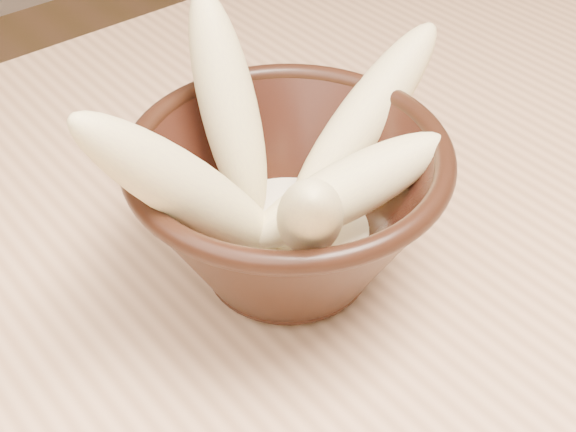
# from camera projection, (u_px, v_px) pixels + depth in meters

# --- Properties ---
(table) EXTENTS (1.20, 0.80, 0.75)m
(table) POSITION_uv_depth(u_px,v_px,m) (341.00, 409.00, 0.50)
(table) COLOR tan
(table) RESTS_ON ground
(bowl) EXTENTS (0.18, 0.18, 0.10)m
(bowl) POSITION_uv_depth(u_px,v_px,m) (288.00, 205.00, 0.45)
(bowl) COLOR black
(bowl) RESTS_ON table
(milk_puddle) EXTENTS (0.10, 0.10, 0.01)m
(milk_puddle) POSITION_uv_depth(u_px,v_px,m) (288.00, 236.00, 0.46)
(milk_puddle) COLOR #F9ECC8
(milk_puddle) RESTS_ON bowl
(banana_upright) EXTENTS (0.05, 0.10, 0.13)m
(banana_upright) POSITION_uv_depth(u_px,v_px,m) (229.00, 107.00, 0.45)
(banana_upright) COLOR #FAEB94
(banana_upright) RESTS_ON bowl
(banana_left) EXTENTS (0.13, 0.05, 0.14)m
(banana_left) POSITION_uv_depth(u_px,v_px,m) (188.00, 191.00, 0.39)
(banana_left) COLOR #FAEB94
(banana_left) RESTS_ON bowl
(banana_right) EXTENTS (0.14, 0.05, 0.11)m
(banana_right) POSITION_uv_depth(u_px,v_px,m) (364.00, 119.00, 0.47)
(banana_right) COLOR #FAEB94
(banana_right) RESTS_ON bowl
(banana_across) EXTENTS (0.13, 0.07, 0.07)m
(banana_across) POSITION_uv_depth(u_px,v_px,m) (348.00, 190.00, 0.43)
(banana_across) COLOR #FAEB94
(banana_across) RESTS_ON bowl
(banana_front) EXTENTS (0.09, 0.10, 0.12)m
(banana_front) POSITION_uv_depth(u_px,v_px,m) (310.00, 219.00, 0.39)
(banana_front) COLOR #FAEB94
(banana_front) RESTS_ON bowl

